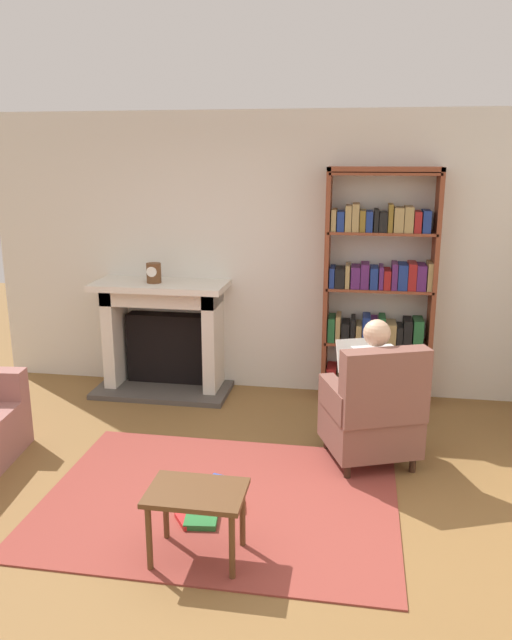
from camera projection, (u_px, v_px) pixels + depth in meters
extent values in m
plane|color=brown|center=(210.00, 525.00, 3.99)|extent=(14.00, 14.00, 0.00)
cube|color=silver|center=(269.00, 255.00, 6.08)|extent=(5.60, 0.10, 2.70)
cube|color=brown|center=(220.00, 500.00, 4.28)|extent=(2.40, 1.80, 0.01)
cube|color=#4C4742|center=(163.00, 390.00, 6.23)|extent=(1.33, 0.64, 0.05)
cube|color=black|center=(168.00, 348.00, 6.34)|extent=(0.81, 0.20, 0.70)
cube|color=silver|center=(116.00, 337.00, 6.28)|extent=(0.12, 0.44, 1.05)
cube|color=silver|center=(213.00, 341.00, 6.12)|extent=(0.12, 0.44, 1.05)
cube|color=silver|center=(162.00, 295.00, 6.08)|extent=(1.13, 0.44, 0.16)
cube|color=silver|center=(160.00, 285.00, 6.00)|extent=(1.29, 0.56, 0.06)
cylinder|color=brown|center=(154.00, 273.00, 5.95)|extent=(0.14, 0.14, 0.19)
cylinder|color=white|center=(151.00, 272.00, 5.89)|extent=(0.10, 0.01, 0.10)
cube|color=brown|center=(326.00, 287.00, 5.85)|extent=(0.04, 0.32, 2.19)
cube|color=brown|center=(433.00, 290.00, 5.70)|extent=(0.04, 0.32, 2.19)
cube|color=brown|center=(385.00, 169.00, 5.50)|extent=(1.01, 0.32, 0.04)
cube|color=brown|center=(373.00, 393.00, 6.04)|extent=(0.97, 0.32, 0.02)
cube|color=maroon|center=(331.00, 378.00, 6.06)|extent=(0.09, 0.26, 0.26)
cube|color=#997F4C|center=(339.00, 382.00, 6.06)|extent=(0.05, 0.26, 0.17)
cube|color=#1E592D|center=(347.00, 383.00, 6.05)|extent=(0.08, 0.26, 0.17)
cube|color=navy|center=(357.00, 379.00, 6.02)|extent=(0.09, 0.26, 0.25)
cube|color=maroon|center=(366.00, 381.00, 6.01)|extent=(0.07, 0.26, 0.23)
cube|color=black|center=(373.00, 382.00, 6.00)|extent=(0.07, 0.26, 0.22)
cube|color=navy|center=(381.00, 385.00, 5.99)|extent=(0.08, 0.26, 0.17)
cube|color=maroon|center=(389.00, 386.00, 5.98)|extent=(0.05, 0.26, 0.16)
cube|color=navy|center=(396.00, 386.00, 5.97)|extent=(0.06, 0.26, 0.16)
cube|color=black|center=(403.00, 385.00, 5.96)|extent=(0.06, 0.26, 0.20)
cube|color=maroon|center=(410.00, 382.00, 5.94)|extent=(0.06, 0.26, 0.26)
cube|color=maroon|center=(416.00, 386.00, 5.94)|extent=(0.05, 0.26, 0.18)
cube|color=brown|center=(376.00, 342.00, 5.91)|extent=(0.97, 0.32, 0.02)
cube|color=#1E592D|center=(332.00, 328.00, 5.93)|extent=(0.06, 0.26, 0.23)
cube|color=#997F4C|center=(338.00, 327.00, 5.92)|extent=(0.04, 0.26, 0.25)
cube|color=black|center=(346.00, 331.00, 5.92)|extent=(0.07, 0.26, 0.18)
cube|color=black|center=(353.00, 329.00, 5.90)|extent=(0.04, 0.26, 0.23)
cube|color=#997F4C|center=(359.00, 332.00, 5.90)|extent=(0.05, 0.26, 0.17)
cube|color=navy|center=(366.00, 328.00, 5.88)|extent=(0.07, 0.26, 0.25)
cube|color=#4C1E59|center=(374.00, 330.00, 5.87)|extent=(0.06, 0.26, 0.23)
cube|color=#1E592D|center=(382.00, 329.00, 5.86)|extent=(0.06, 0.26, 0.25)
cube|color=#997F4C|center=(391.00, 332.00, 5.85)|extent=(0.09, 0.26, 0.19)
cube|color=black|center=(399.00, 334.00, 5.84)|extent=(0.05, 0.26, 0.17)
cube|color=black|center=(407.00, 331.00, 5.82)|extent=(0.08, 0.26, 0.23)
cube|color=#1E592D|center=(418.00, 331.00, 5.81)|extent=(0.09, 0.26, 0.24)
cube|color=brown|center=(379.00, 289.00, 5.78)|extent=(0.97, 0.32, 0.02)
cube|color=navy|center=(332.00, 276.00, 5.81)|extent=(0.05, 0.26, 0.18)
cube|color=black|center=(340.00, 277.00, 5.80)|extent=(0.09, 0.26, 0.17)
cube|color=#997F4C|center=(348.00, 275.00, 5.78)|extent=(0.04, 0.26, 0.21)
cube|color=#4C1E59|center=(356.00, 276.00, 5.77)|extent=(0.08, 0.26, 0.20)
cube|color=#4C1E59|center=(365.00, 275.00, 5.76)|extent=(0.07, 0.26, 0.22)
cube|color=navy|center=(374.00, 277.00, 5.75)|extent=(0.07, 0.26, 0.19)
cube|color=#4C1E59|center=(381.00, 277.00, 5.73)|extent=(0.04, 0.26, 0.21)
cube|color=maroon|center=(387.00, 278.00, 5.73)|extent=(0.06, 0.26, 0.17)
cube|color=#4C1E59|center=(394.00, 275.00, 5.71)|extent=(0.05, 0.26, 0.24)
cube|color=navy|center=(402.00, 276.00, 5.70)|extent=(0.08, 0.26, 0.23)
cube|color=maroon|center=(412.00, 275.00, 5.69)|extent=(0.07, 0.26, 0.24)
cube|color=#4C1E59|center=(421.00, 277.00, 5.67)|extent=(0.08, 0.26, 0.23)
cube|color=#997F4C|center=(429.00, 276.00, 5.66)|extent=(0.05, 0.26, 0.25)
cube|color=brown|center=(382.00, 232.00, 5.64)|extent=(0.97, 0.32, 0.02)
cube|color=#997F4C|center=(334.00, 220.00, 5.68)|extent=(0.04, 0.26, 0.19)
cube|color=navy|center=(341.00, 221.00, 5.67)|extent=(0.06, 0.26, 0.18)
cube|color=#997F4C|center=(349.00, 218.00, 5.65)|extent=(0.06, 0.26, 0.23)
cube|color=#997F4C|center=(356.00, 217.00, 5.64)|extent=(0.06, 0.26, 0.25)
cube|color=brown|center=(363.00, 220.00, 5.63)|extent=(0.05, 0.26, 0.19)
cube|color=navy|center=(369.00, 221.00, 5.63)|extent=(0.06, 0.26, 0.18)
cube|color=black|center=(376.00, 220.00, 5.61)|extent=(0.04, 0.26, 0.20)
cube|color=black|center=(383.00, 222.00, 5.61)|extent=(0.07, 0.26, 0.17)
cube|color=brown|center=(390.00, 218.00, 5.59)|extent=(0.04, 0.26, 0.24)
cube|color=#997F4C|center=(398.00, 219.00, 5.58)|extent=(0.08, 0.26, 0.22)
cube|color=#997F4C|center=(408.00, 219.00, 5.57)|extent=(0.08, 0.26, 0.23)
cube|color=maroon|center=(417.00, 222.00, 5.56)|extent=(0.06, 0.26, 0.18)
cube|color=navy|center=(426.00, 221.00, 5.54)|extent=(0.07, 0.26, 0.19)
cube|color=brown|center=(385.00, 174.00, 5.51)|extent=(0.97, 0.32, 0.02)
cylinder|color=#331E14|center=(387.00, 437.00, 5.11)|extent=(0.05, 0.05, 0.12)
cylinder|color=#331E14|center=(327.00, 442.00, 5.01)|extent=(0.05, 0.05, 0.12)
cylinder|color=#331E14|center=(412.00, 464.00, 4.65)|extent=(0.05, 0.05, 0.12)
cylinder|color=#331E14|center=(347.00, 471.00, 4.55)|extent=(0.05, 0.05, 0.12)
cube|color=brown|center=(369.00, 428.00, 4.78)|extent=(0.81, 0.79, 0.30)
cube|color=brown|center=(385.00, 387.00, 4.44)|extent=(0.65, 0.38, 0.55)
cube|color=brown|center=(404.00, 394.00, 4.76)|extent=(0.31, 0.55, 0.22)
cube|color=brown|center=(337.00, 399.00, 4.66)|extent=(0.31, 0.55, 0.22)
cube|color=silver|center=(374.00, 381.00, 4.63)|extent=(0.37, 0.30, 0.50)
sphere|color=#D8AD8C|center=(377.00, 333.00, 4.53)|extent=(0.20, 0.20, 0.20)
cube|color=#191E3F|center=(373.00, 396.00, 4.88)|extent=(0.26, 0.42, 0.12)
cube|color=#191E3F|center=(354.00, 397.00, 4.85)|extent=(0.26, 0.42, 0.12)
cylinder|color=#191E3F|center=(363.00, 417.00, 5.13)|extent=(0.10, 0.10, 0.42)
cylinder|color=#191E3F|center=(344.00, 418.00, 5.10)|extent=(0.10, 0.10, 0.42)
cube|color=white|center=(359.00, 355.00, 4.92)|extent=(0.37, 0.23, 0.25)
cube|color=brown|center=(196.00, 493.00, 3.56)|extent=(0.56, 0.39, 0.03)
cylinder|color=brown|center=(149.00, 538.00, 3.51)|extent=(0.04, 0.04, 0.41)
cylinder|color=brown|center=(232.00, 547.00, 3.43)|extent=(0.04, 0.04, 0.41)
cylinder|color=brown|center=(166.00, 509.00, 3.80)|extent=(0.04, 0.04, 0.41)
cylinder|color=brown|center=(242.00, 516.00, 3.72)|extent=(0.04, 0.04, 0.41)
cube|color=red|center=(189.00, 519.00, 4.01)|extent=(0.22, 0.23, 0.03)
cube|color=gold|center=(228.00, 506.00, 4.17)|extent=(0.25, 0.21, 0.02)
cube|color=#267233|center=(202.00, 516.00, 4.03)|extent=(0.24, 0.30, 0.04)
cube|color=#334CA5|center=(217.00, 486.00, 4.42)|extent=(0.27, 0.31, 0.02)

